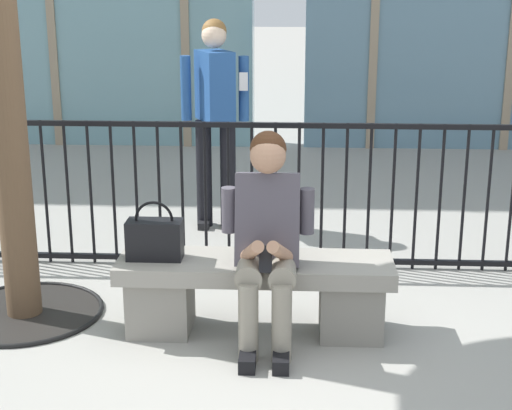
{
  "coord_description": "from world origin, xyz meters",
  "views": [
    {
      "loc": [
        0.23,
        -4.24,
        2.02
      ],
      "look_at": [
        0.0,
        0.1,
        0.75
      ],
      "focal_mm": 54.75,
      "sensor_mm": 36.0,
      "label": 1
    }
  ],
  "objects_px": {
    "seated_person_with_phone": "(267,234)",
    "stone_bench": "(255,288)",
    "bystander_at_railing": "(215,108)",
    "handbag_on_bench": "(155,238)"
  },
  "relations": [
    {
      "from": "stone_bench",
      "to": "handbag_on_bench",
      "type": "distance_m",
      "value": 0.65
    },
    {
      "from": "seated_person_with_phone",
      "to": "stone_bench",
      "type": "bearing_deg",
      "value": 119.9
    },
    {
      "from": "bystander_at_railing",
      "to": "seated_person_with_phone",
      "type": "bearing_deg",
      "value": -76.73
    },
    {
      "from": "handbag_on_bench",
      "to": "bystander_at_railing",
      "type": "relative_size",
      "value": 0.2
    },
    {
      "from": "stone_bench",
      "to": "seated_person_with_phone",
      "type": "distance_m",
      "value": 0.41
    },
    {
      "from": "seated_person_with_phone",
      "to": "handbag_on_bench",
      "type": "relative_size",
      "value": 3.5
    },
    {
      "from": "seated_person_with_phone",
      "to": "bystander_at_railing",
      "type": "distance_m",
      "value": 2.25
    },
    {
      "from": "stone_bench",
      "to": "bystander_at_railing",
      "type": "relative_size",
      "value": 0.94
    },
    {
      "from": "seated_person_with_phone",
      "to": "bystander_at_railing",
      "type": "relative_size",
      "value": 0.71
    },
    {
      "from": "stone_bench",
      "to": "handbag_on_bench",
      "type": "relative_size",
      "value": 4.62
    }
  ]
}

